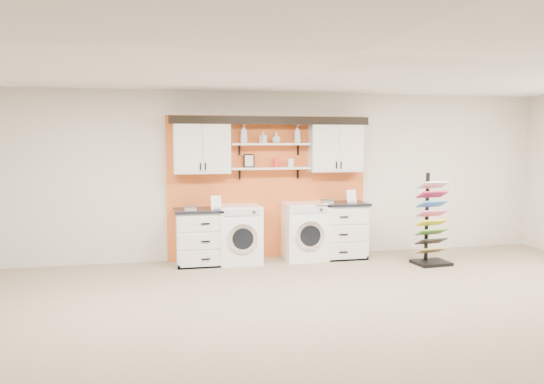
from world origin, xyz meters
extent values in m
plane|color=gray|center=(0.00, 0.00, 0.00)|extent=(10.00, 10.00, 0.00)
plane|color=white|center=(0.00, 0.00, 2.80)|extent=(10.00, 10.00, 0.00)
plane|color=beige|center=(0.00, 4.00, 1.40)|extent=(10.00, 0.00, 10.00)
cube|color=orange|center=(0.00, 3.96, 1.20)|extent=(3.40, 0.07, 2.40)
cube|color=white|center=(-1.13, 3.80, 1.88)|extent=(0.90, 0.34, 0.84)
cube|color=white|center=(-1.35, 3.62, 1.88)|extent=(0.42, 0.01, 0.78)
cube|color=white|center=(-0.91, 3.62, 1.88)|extent=(0.42, 0.01, 0.78)
cube|color=white|center=(1.13, 3.80, 1.88)|extent=(0.90, 0.34, 0.84)
cube|color=white|center=(0.91, 3.62, 1.88)|extent=(0.42, 0.01, 0.78)
cube|color=white|center=(1.35, 3.62, 1.88)|extent=(0.42, 0.01, 0.78)
cube|color=white|center=(0.00, 3.80, 1.53)|extent=(1.32, 0.28, 0.03)
cube|color=white|center=(0.00, 3.80, 1.93)|extent=(1.32, 0.28, 0.03)
cube|color=black|center=(0.00, 3.82, 2.33)|extent=(3.30, 0.40, 0.10)
cube|color=black|center=(0.00, 3.63, 2.27)|extent=(3.30, 0.04, 0.04)
cube|color=black|center=(-0.35, 3.85, 1.66)|extent=(0.18, 0.02, 0.22)
cube|color=beige|center=(-0.35, 3.84, 1.66)|extent=(0.14, 0.01, 0.18)
cylinder|color=red|center=(0.10, 3.80, 1.62)|extent=(0.11, 0.11, 0.16)
cylinder|color=silver|center=(0.35, 3.80, 1.61)|extent=(0.10, 0.10, 0.14)
cube|color=white|center=(-1.13, 3.65, 0.43)|extent=(0.86, 0.60, 0.86)
cube|color=black|center=(-1.13, 3.38, 0.03)|extent=(0.86, 0.06, 0.07)
cube|color=black|center=(-1.13, 3.65, 0.88)|extent=(0.92, 0.66, 0.04)
cube|color=white|center=(-1.13, 3.34, 0.71)|extent=(0.79, 0.02, 0.24)
cube|color=white|center=(-1.13, 3.34, 0.43)|extent=(0.79, 0.02, 0.24)
cube|color=white|center=(-1.13, 3.34, 0.15)|extent=(0.79, 0.02, 0.24)
cube|color=white|center=(1.13, 3.65, 0.45)|extent=(0.91, 0.60, 0.91)
cube|color=black|center=(1.13, 3.38, 0.04)|extent=(0.91, 0.06, 0.07)
cube|color=black|center=(1.13, 3.65, 0.93)|extent=(0.97, 0.66, 0.04)
cube|color=white|center=(1.13, 3.34, 0.75)|extent=(0.83, 0.02, 0.25)
cube|color=white|center=(1.13, 3.34, 0.45)|extent=(0.83, 0.02, 0.25)
cube|color=white|center=(1.13, 3.34, 0.16)|extent=(0.83, 0.02, 0.25)
cube|color=white|center=(-0.55, 3.65, 0.47)|extent=(0.67, 0.66, 0.94)
cube|color=silver|center=(-0.55, 3.31, 0.87)|extent=(0.57, 0.02, 0.10)
cylinder|color=silver|center=(-0.55, 3.31, 0.46)|extent=(0.48, 0.05, 0.48)
cylinder|color=black|center=(-0.55, 3.29, 0.46)|extent=(0.34, 0.03, 0.34)
cube|color=white|center=(0.55, 3.65, 0.48)|extent=(0.68, 0.66, 0.95)
cube|color=silver|center=(0.55, 3.31, 0.88)|extent=(0.58, 0.02, 0.10)
cylinder|color=silver|center=(0.55, 3.31, 0.46)|extent=(0.48, 0.05, 0.48)
cylinder|color=black|center=(0.55, 3.29, 0.46)|extent=(0.34, 0.03, 0.34)
cube|color=black|center=(2.45, 2.85, 0.03)|extent=(0.57, 0.48, 0.05)
cube|color=black|center=(2.44, 3.01, 0.76)|extent=(0.05, 0.05, 1.43)
cube|color=#AA8B47|center=(2.45, 2.87, 0.22)|extent=(0.46, 0.28, 0.13)
cube|color=black|center=(2.45, 2.87, 0.37)|extent=(0.46, 0.28, 0.13)
cube|color=#469528|center=(2.45, 2.87, 0.53)|extent=(0.46, 0.28, 0.13)
cube|color=yellow|center=(2.45, 2.87, 0.68)|extent=(0.46, 0.28, 0.13)
cube|color=#C959B5|center=(2.45, 2.87, 0.83)|extent=(0.46, 0.28, 0.13)
cube|color=#3683BD|center=(2.45, 2.87, 0.98)|extent=(0.46, 0.28, 0.13)
cube|color=red|center=(2.45, 2.87, 1.13)|extent=(0.46, 0.28, 0.13)
cube|color=silver|center=(2.45, 2.87, 1.28)|extent=(0.46, 0.28, 0.13)
imported|color=silver|center=(-0.44, 3.80, 2.10)|extent=(0.16, 0.16, 0.30)
imported|color=silver|center=(-0.12, 3.80, 2.04)|extent=(0.12, 0.12, 0.20)
imported|color=silver|center=(0.10, 3.80, 2.03)|extent=(0.15, 0.15, 0.18)
imported|color=silver|center=(0.46, 3.80, 2.09)|extent=(0.16, 0.16, 0.30)
camera|label=1|loc=(-1.85, -4.79, 2.00)|focal=35.00mm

